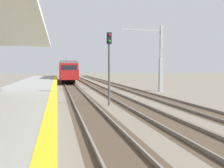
# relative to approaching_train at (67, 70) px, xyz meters

# --- Properties ---
(station_platform) EXTENTS (5.00, 80.00, 0.91)m
(station_platform) POSITION_rel_approaching_train_xyz_m (-4.40, -30.85, -1.73)
(station_platform) COLOR #999993
(station_platform) RESTS_ON ground
(track_pair_nearest_platform) EXTENTS (2.34, 120.00, 0.16)m
(track_pair_nearest_platform) POSITION_rel_approaching_train_xyz_m (-0.00, -26.85, -2.13)
(track_pair_nearest_platform) COLOR #4C3D2D
(track_pair_nearest_platform) RESTS_ON ground
(track_pair_middle) EXTENTS (2.34, 120.00, 0.16)m
(track_pair_middle) POSITION_rel_approaching_train_xyz_m (3.40, -26.85, -2.13)
(track_pair_middle) COLOR #4C3D2D
(track_pair_middle) RESTS_ON ground
(track_pair_far_side) EXTENTS (2.34, 120.00, 0.16)m
(track_pair_far_side) POSITION_rel_approaching_train_xyz_m (6.80, -26.85, -2.13)
(track_pair_far_side) COLOR #4C3D2D
(track_pair_far_side) RESTS_ON ground
(approaching_train) EXTENTS (2.93, 19.60, 4.76)m
(approaching_train) POSITION_rel_approaching_train_xyz_m (0.00, 0.00, 0.00)
(approaching_train) COLOR maroon
(approaching_train) RESTS_ON ground
(rail_signal_post) EXTENTS (0.32, 0.34, 5.20)m
(rail_signal_post) POSITION_rel_approaching_train_xyz_m (1.75, -29.66, 1.02)
(rail_signal_post) COLOR #4C4C4C
(rail_signal_post) RESTS_ON ground
(catenary_pylon_far_side) EXTENTS (5.00, 0.40, 7.50)m
(catenary_pylon_far_side) POSITION_rel_approaching_train_xyz_m (9.46, -21.05, 1.43)
(catenary_pylon_far_side) COLOR #9EA3A8
(catenary_pylon_far_side) RESTS_ON ground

